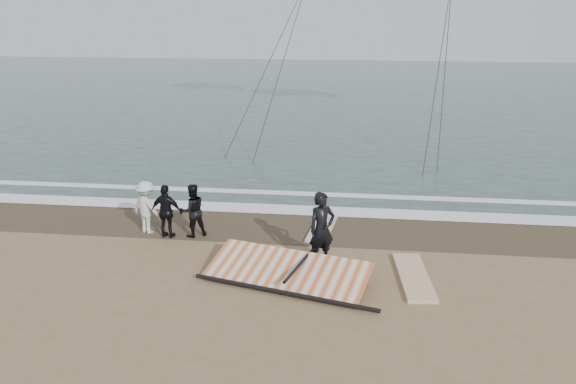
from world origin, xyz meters
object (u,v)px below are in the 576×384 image
(board_white, at_px, (414,277))
(sail_rig, at_px, (285,271))
(man_main, at_px, (322,229))
(board_cream, at_px, (322,228))

(board_white, height_order, sail_rig, sail_rig)
(man_main, distance_m, board_white, 2.54)
(board_white, xyz_separation_m, board_cream, (-2.41, 2.92, -0.00))
(man_main, xyz_separation_m, sail_rig, (-0.83, -0.89, -0.78))
(man_main, bearing_deg, board_white, -45.53)
(man_main, height_order, sail_rig, man_main)
(man_main, relative_size, board_cream, 0.88)
(man_main, relative_size, board_white, 0.78)
(board_white, bearing_deg, man_main, 162.29)
(board_cream, bearing_deg, man_main, -79.88)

